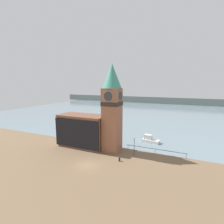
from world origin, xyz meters
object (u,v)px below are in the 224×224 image
Objects in this scene: mooring_bollard_near at (119,159)px; lamp_post at (134,143)px; pier_building at (82,131)px; boat_near at (150,140)px; clock_tower at (112,106)px.

lamp_post reaches higher than mooring_bollard_near.
pier_building is 14.64× the size of mooring_bollard_near.
boat_near is 10.10m from lamp_post.
mooring_bollard_near is 0.21× the size of lamp_post.
boat_near is 14.29m from mooring_bollard_near.
boat_near is at bearing 82.28° from lamp_post.
pier_building reaches higher than mooring_bollard_near.
lamp_post is at bearing -4.76° from clock_tower.
clock_tower is 15.16m from boat_near.
pier_building is (-7.81, -0.46, -6.54)m from clock_tower.
clock_tower is 4.21× the size of boat_near.
mooring_bollard_near is 5.04m from lamp_post.
mooring_bollard_near is at bearing -19.69° from pier_building.
lamp_post is at bearing 0.00° from pier_building.
clock_tower is at bearing -118.00° from boat_near.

